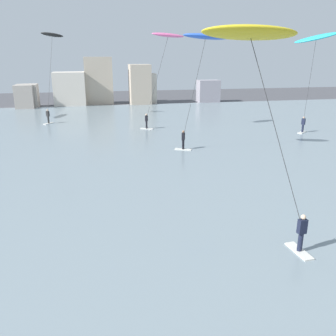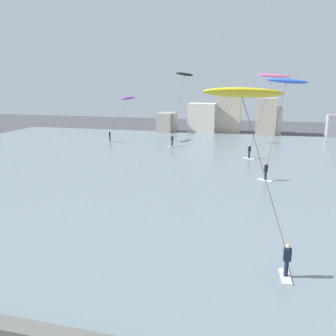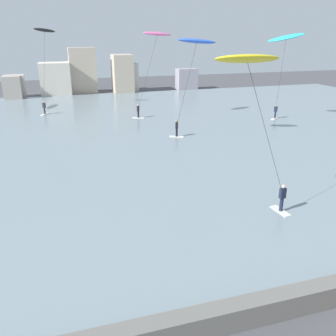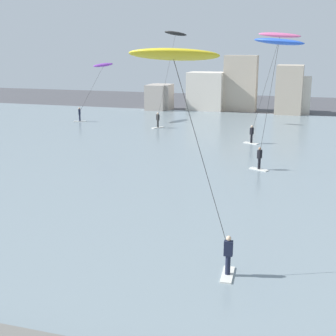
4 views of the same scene
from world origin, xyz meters
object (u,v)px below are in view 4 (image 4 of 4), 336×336
(kitesurfer_pink, at_px, (277,44))
(kitesurfer_black, at_px, (173,46))
(kitesurfer_blue, at_px, (277,54))
(kitesurfer_yellow, at_px, (178,71))
(kitesurfer_purple, at_px, (101,69))

(kitesurfer_pink, xyz_separation_m, kitesurfer_black, (-11.77, 9.43, -0.17))
(kitesurfer_blue, xyz_separation_m, kitesurfer_yellow, (-2.50, -14.22, -0.40))
(kitesurfer_blue, xyz_separation_m, kitesurfer_purple, (-21.13, 19.42, -2.20))
(kitesurfer_pink, bearing_deg, kitesurfer_yellow, -94.09)
(kitesurfer_pink, bearing_deg, kitesurfer_blue, -85.57)
(kitesurfer_pink, height_order, kitesurfer_purple, kitesurfer_pink)
(kitesurfer_pink, distance_m, kitesurfer_black, 15.08)
(kitesurfer_yellow, bearing_deg, kitesurfer_blue, 80.04)
(kitesurfer_yellow, distance_m, kitesurfer_purple, 38.50)
(kitesurfer_pink, relative_size, kitesurfer_black, 0.95)
(kitesurfer_pink, relative_size, kitesurfer_yellow, 1.13)
(kitesurfer_pink, height_order, kitesurfer_yellow, kitesurfer_pink)
(kitesurfer_blue, distance_m, kitesurfer_yellow, 14.44)
(kitesurfer_purple, bearing_deg, kitesurfer_black, -0.42)
(kitesurfer_blue, height_order, kitesurfer_yellow, kitesurfer_blue)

